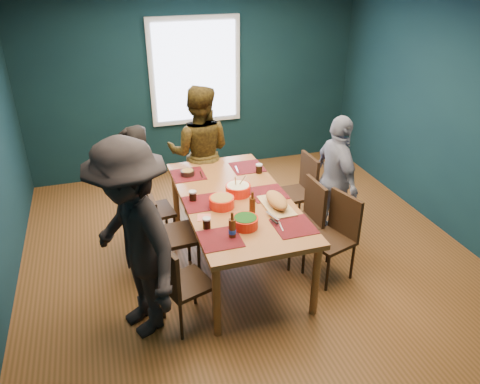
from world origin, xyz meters
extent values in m
cube|color=brown|center=(0.00, 0.00, -0.01)|extent=(5.00, 5.00, 0.01)
cube|color=silver|center=(0.00, 0.00, 2.70)|extent=(5.00, 5.00, 0.01)
cube|color=#0D292E|center=(2.50, 0.00, 1.35)|extent=(0.01, 5.00, 2.70)
cube|color=#0D292E|center=(0.00, 2.50, 1.35)|extent=(5.00, 0.01, 2.70)
cube|color=#0D292E|center=(0.00, -2.50, 1.35)|extent=(5.00, 0.01, 2.70)
cube|color=white|center=(0.00, 2.47, 1.55)|extent=(1.35, 0.06, 1.55)
cube|color=#A86532|center=(-0.18, -0.18, 0.80)|extent=(1.09, 2.17, 0.05)
cylinder|color=#A86532|center=(-0.66, -1.18, 0.39)|extent=(0.08, 0.08, 0.77)
cylinder|color=#A86532|center=(0.30, -1.18, 0.39)|extent=(0.08, 0.08, 0.77)
cylinder|color=#A86532|center=(-0.66, 0.82, 0.39)|extent=(0.08, 0.08, 0.77)
cylinder|color=#A86532|center=(0.30, 0.82, 0.39)|extent=(0.08, 0.08, 0.77)
cube|color=black|center=(-0.96, 0.48, 0.44)|extent=(0.46, 0.46, 0.04)
cube|color=black|center=(-1.15, 0.46, 0.68)|extent=(0.09, 0.41, 0.45)
cylinder|color=black|center=(-1.11, 0.29, 0.21)|extent=(0.03, 0.03, 0.42)
cylinder|color=black|center=(-0.77, 0.33, 0.21)|extent=(0.03, 0.03, 0.42)
cylinder|color=black|center=(-1.16, 0.63, 0.21)|extent=(0.03, 0.03, 0.42)
cylinder|color=black|center=(-0.81, 0.68, 0.21)|extent=(0.03, 0.03, 0.42)
cube|color=black|center=(-0.85, -0.19, 0.50)|extent=(0.49, 0.49, 0.04)
cube|color=black|center=(-1.06, -0.20, 0.77)|extent=(0.07, 0.46, 0.51)
cylinder|color=black|center=(-1.04, -0.40, 0.24)|extent=(0.04, 0.04, 0.47)
cylinder|color=black|center=(-0.64, -0.38, 0.24)|extent=(0.04, 0.04, 0.47)
cylinder|color=black|center=(-1.06, -0.01, 0.24)|extent=(0.04, 0.04, 0.47)
cylinder|color=black|center=(-0.67, 0.02, 0.24)|extent=(0.04, 0.04, 0.47)
cube|color=black|center=(-0.87, -0.93, 0.43)|extent=(0.51, 0.51, 0.04)
cube|color=black|center=(-1.05, -0.99, 0.67)|extent=(0.17, 0.40, 0.44)
cylinder|color=black|center=(-0.98, -1.15, 0.21)|extent=(0.03, 0.03, 0.41)
cylinder|color=black|center=(-0.65, -1.04, 0.21)|extent=(0.03, 0.03, 0.41)
cylinder|color=black|center=(-1.09, -0.82, 0.21)|extent=(0.03, 0.03, 0.41)
cylinder|color=black|center=(-0.76, -0.71, 0.21)|extent=(0.03, 0.03, 0.41)
cube|color=black|center=(0.74, 0.38, 0.45)|extent=(0.44, 0.44, 0.04)
cube|color=black|center=(0.93, 0.39, 0.70)|extent=(0.06, 0.42, 0.46)
cylinder|color=black|center=(0.57, 0.19, 0.22)|extent=(0.03, 0.03, 0.43)
cylinder|color=black|center=(0.93, 0.20, 0.22)|extent=(0.03, 0.03, 0.43)
cylinder|color=black|center=(0.55, 0.55, 0.22)|extent=(0.03, 0.03, 0.43)
cylinder|color=black|center=(0.91, 0.57, 0.22)|extent=(0.03, 0.03, 0.43)
cube|color=black|center=(0.50, -0.29, 0.45)|extent=(0.44, 0.44, 0.04)
cube|color=black|center=(0.69, -0.28, 0.70)|extent=(0.06, 0.42, 0.46)
cylinder|color=black|center=(0.33, -0.48, 0.22)|extent=(0.03, 0.03, 0.43)
cylinder|color=black|center=(0.69, -0.46, 0.22)|extent=(0.03, 0.03, 0.43)
cylinder|color=black|center=(0.31, -0.12, 0.22)|extent=(0.03, 0.03, 0.43)
cylinder|color=black|center=(0.67, -0.10, 0.22)|extent=(0.03, 0.03, 0.43)
cube|color=black|center=(0.68, -0.69, 0.45)|extent=(0.53, 0.53, 0.04)
cube|color=black|center=(0.86, -0.63, 0.70)|extent=(0.16, 0.41, 0.46)
cylinder|color=black|center=(0.57, -0.91, 0.21)|extent=(0.03, 0.03, 0.43)
cylinder|color=black|center=(0.91, -0.81, 0.21)|extent=(0.03, 0.03, 0.43)
cylinder|color=black|center=(0.46, -0.57, 0.21)|extent=(0.03, 0.03, 0.43)
cylinder|color=black|center=(0.80, -0.46, 0.21)|extent=(0.03, 0.03, 0.43)
imported|color=black|center=(-1.17, 0.18, 0.79)|extent=(0.48, 0.64, 1.59)
imported|color=black|center=(-0.28, 1.07, 0.86)|extent=(1.00, 0.89, 1.71)
imported|color=silver|center=(1.10, 0.02, 0.76)|extent=(0.38, 0.90, 1.53)
imported|color=black|center=(-1.30, -0.85, 0.93)|extent=(1.09, 1.37, 1.86)
cylinder|color=red|center=(-0.37, -0.31, 0.88)|extent=(0.26, 0.26, 0.10)
cylinder|color=#569837|center=(-0.37, -0.31, 0.92)|extent=(0.23, 0.23, 0.02)
cylinder|color=red|center=(-0.13, -0.10, 0.88)|extent=(0.27, 0.27, 0.11)
cylinder|color=#EFEBC4|center=(-0.13, -0.10, 0.93)|extent=(0.23, 0.23, 0.02)
cylinder|color=tan|center=(-0.10, -0.10, 0.97)|extent=(0.08, 0.15, 0.21)
cylinder|color=tan|center=(-0.16, -0.10, 0.97)|extent=(0.07, 0.15, 0.21)
cylinder|color=red|center=(-0.26, -0.75, 0.88)|extent=(0.24, 0.24, 0.10)
cylinder|color=#1A4F13|center=(-0.26, -0.75, 0.92)|extent=(0.21, 0.21, 0.02)
cube|color=#D8B574|center=(0.16, -0.48, 0.83)|extent=(0.26, 0.50, 0.02)
ellipsoid|color=#B36D40|center=(0.16, -0.48, 0.90)|extent=(0.19, 0.39, 0.12)
cube|color=#B2B1B8|center=(0.04, -0.68, 0.85)|extent=(0.08, 0.20, 0.00)
cylinder|color=black|center=(0.01, -0.78, 0.86)|extent=(0.05, 0.11, 0.02)
sphere|color=#195814|center=(0.16, -0.59, 0.91)|extent=(0.04, 0.04, 0.04)
sphere|color=#195814|center=(0.16, -0.48, 0.91)|extent=(0.04, 0.04, 0.04)
sphere|color=#195814|center=(0.16, -0.37, 0.91)|extent=(0.04, 0.04, 0.04)
cylinder|color=black|center=(-0.55, 0.52, 0.86)|extent=(0.16, 0.16, 0.06)
cylinder|color=#569837|center=(-0.55, 0.52, 0.88)|extent=(0.13, 0.13, 0.02)
cylinder|color=#46230C|center=(-0.43, -0.88, 0.92)|extent=(0.06, 0.06, 0.18)
cylinder|color=#46230C|center=(-0.43, -0.88, 1.04)|extent=(0.03, 0.03, 0.07)
cylinder|color=blue|center=(-0.43, -0.88, 0.89)|extent=(0.07, 0.07, 0.04)
cylinder|color=#46230C|center=(-0.12, -0.53, 0.91)|extent=(0.06, 0.06, 0.17)
cylinder|color=#46230C|center=(-0.12, -0.53, 1.03)|extent=(0.02, 0.02, 0.07)
cylinder|color=black|center=(-0.61, -0.67, 0.88)|extent=(0.07, 0.07, 0.11)
cylinder|color=silver|center=(-0.61, -0.67, 0.93)|extent=(0.08, 0.08, 0.02)
cylinder|color=black|center=(0.18, -0.55, 0.88)|extent=(0.08, 0.08, 0.11)
cylinder|color=silver|center=(0.18, -0.55, 0.93)|extent=(0.08, 0.08, 0.02)
cylinder|color=black|center=(0.26, 0.34, 0.88)|extent=(0.07, 0.07, 0.11)
cylinder|color=silver|center=(0.26, 0.34, 0.93)|extent=(0.08, 0.08, 0.02)
cylinder|color=black|center=(-0.62, -0.10, 0.88)|extent=(0.07, 0.07, 0.11)
cylinder|color=silver|center=(-0.62, -0.10, 0.93)|extent=(0.08, 0.08, 0.02)
cube|color=#DF6D5E|center=(0.14, -0.16, 0.83)|extent=(0.14, 0.14, 0.00)
cube|color=#DF6D5E|center=(-0.59, -0.47, 0.83)|extent=(0.16, 0.16, 0.00)
cube|color=#DF6D5E|center=(0.13, -0.83, 0.83)|extent=(0.19, 0.19, 0.00)
camera|label=1|loc=(-1.42, -4.30, 3.13)|focal=35.00mm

